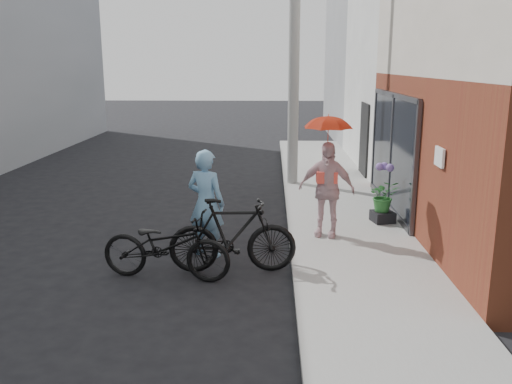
{
  "coord_description": "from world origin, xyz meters",
  "views": [
    {
      "loc": [
        0.54,
        -8.19,
        3.25
      ],
      "look_at": [
        0.28,
        0.78,
        1.1
      ],
      "focal_mm": 38.0,
      "sensor_mm": 36.0,
      "label": 1
    }
  ],
  "objects_px": {
    "kimono_woman": "(326,189)",
    "planter": "(383,217)",
    "utility_pole": "(294,53)",
    "bike_right": "(233,236)",
    "officer": "(206,203)",
    "bike_left": "(166,246)"
  },
  "relations": [
    {
      "from": "bike_right",
      "to": "utility_pole",
      "type": "bearing_deg",
      "value": -14.71
    },
    {
      "from": "bike_left",
      "to": "kimono_woman",
      "type": "distance_m",
      "value": 3.24
    },
    {
      "from": "planter",
      "to": "bike_left",
      "type": "bearing_deg",
      "value": -144.17
    },
    {
      "from": "utility_pole",
      "to": "officer",
      "type": "bearing_deg",
      "value": -107.25
    },
    {
      "from": "officer",
      "to": "kimono_woman",
      "type": "distance_m",
      "value": 2.26
    },
    {
      "from": "officer",
      "to": "bike_left",
      "type": "distance_m",
      "value": 1.24
    },
    {
      "from": "bike_right",
      "to": "planter",
      "type": "xyz_separation_m",
      "value": [
        2.85,
        2.47,
        -0.38
      ]
    },
    {
      "from": "kimono_woman",
      "to": "planter",
      "type": "relative_size",
      "value": 4.28
    },
    {
      "from": "officer",
      "to": "bike_right",
      "type": "bearing_deg",
      "value": 145.9
    },
    {
      "from": "bike_right",
      "to": "kimono_woman",
      "type": "xyz_separation_m",
      "value": [
        1.61,
        1.57,
        0.39
      ]
    },
    {
      "from": "officer",
      "to": "bike_right",
      "type": "relative_size",
      "value": 0.92
    },
    {
      "from": "bike_right",
      "to": "planter",
      "type": "distance_m",
      "value": 3.79
    },
    {
      "from": "kimono_woman",
      "to": "bike_left",
      "type": "bearing_deg",
      "value": -127.71
    },
    {
      "from": "officer",
      "to": "bike_left",
      "type": "xyz_separation_m",
      "value": [
        -0.5,
        -1.06,
        -0.4
      ]
    },
    {
      "from": "bike_left",
      "to": "bike_right",
      "type": "relative_size",
      "value": 1.01
    },
    {
      "from": "utility_pole",
      "to": "bike_right",
      "type": "relative_size",
      "value": 3.48
    },
    {
      "from": "officer",
      "to": "utility_pole",
      "type": "bearing_deg",
      "value": -84.98
    },
    {
      "from": "bike_left",
      "to": "planter",
      "type": "bearing_deg",
      "value": -45.25
    },
    {
      "from": "bike_left",
      "to": "bike_right",
      "type": "distance_m",
      "value": 1.05
    },
    {
      "from": "officer",
      "to": "planter",
      "type": "xyz_separation_m",
      "value": [
        3.35,
        1.72,
        -0.7
      ]
    },
    {
      "from": "kimono_woman",
      "to": "planter",
      "type": "bearing_deg",
      "value": 52.55
    },
    {
      "from": "officer",
      "to": "planter",
      "type": "bearing_deg",
      "value": -130.62
    }
  ]
}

